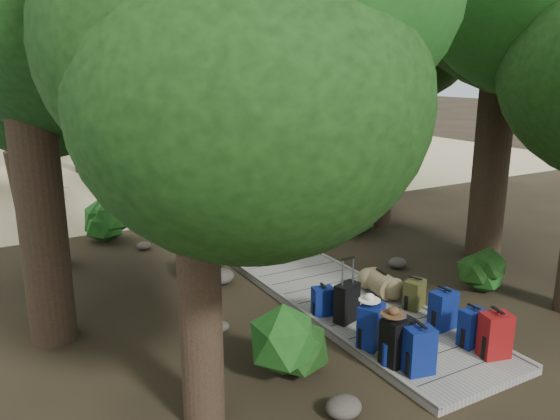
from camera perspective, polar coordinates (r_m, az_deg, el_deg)
ground at (r=11.49m, az=1.78°, el=-6.76°), size 120.00×120.00×0.00m
sand_beach at (r=26.08m, az=-16.82°, el=4.73°), size 40.00×22.00×0.02m
boardwalk at (r=12.28m, az=-0.64°, el=-5.02°), size 2.00×12.00×0.12m
backpack_left_a at (r=7.88m, az=14.38°, el=-13.83°), size 0.44×0.35×0.73m
backpack_left_b at (r=8.00m, az=12.13°, el=-13.05°), size 0.45×0.34×0.77m
backpack_left_c at (r=8.40m, az=9.47°, el=-11.64°), size 0.49×0.44×0.75m
backpack_left_d at (r=9.36m, az=4.51°, el=-9.33°), size 0.40×0.33×0.54m
backpack_right_a at (r=8.61m, az=21.58°, el=-11.85°), size 0.47×0.39×0.74m
backpack_right_b at (r=8.82m, az=19.41°, el=-11.33°), size 0.36×0.25×0.65m
backpack_right_c at (r=9.23m, az=16.68°, el=-9.77°), size 0.41×0.30×0.69m
backpack_right_d at (r=9.85m, az=13.88°, el=-8.39°), size 0.45×0.39×0.57m
duffel_right_khaki at (r=10.31m, az=10.51°, el=-7.57°), size 0.51×0.70×0.43m
suitcase_on_boardwalk at (r=9.15m, az=7.00°, el=-9.58°), size 0.47×0.35×0.66m
lone_suitcase_on_sand at (r=18.53m, az=-9.94°, el=2.29°), size 0.38×0.23×0.58m
hat_brown at (r=7.77m, az=11.77°, el=-10.29°), size 0.36×0.36×0.11m
hat_white at (r=8.21m, az=9.36°, el=-8.95°), size 0.33×0.33×0.11m
kayak at (r=19.90m, az=-22.62°, el=1.86°), size 0.85×3.41×0.34m
sun_lounger at (r=21.77m, az=-5.69°, el=4.21°), size 0.71×1.76×0.55m
tree_right_b at (r=12.81m, az=22.64°, el=19.61°), size 6.20×6.20×11.07m
tree_right_c at (r=14.77m, az=11.08°, el=16.97°), size 5.62×5.62×9.73m
tree_right_d at (r=17.71m, az=11.11°, el=17.83°), size 5.75×5.75×10.54m
tree_right_e at (r=18.62m, az=4.00°, el=17.08°), size 5.57×5.57×10.02m
tree_right_f at (r=22.24m, az=3.78°, el=15.14°), size 4.95×4.95×8.84m
tree_left_a at (r=5.95m, az=-9.07°, el=9.11°), size 4.35×4.35×7.25m
tree_left_b at (r=8.74m, az=-25.71°, el=18.46°), size 5.53×5.53×9.95m
tree_left_c at (r=12.31m, az=-23.87°, el=11.85°), size 4.43×4.43×7.70m
tree_back_a at (r=23.83m, az=-20.77°, el=13.78°), size 4.90×4.90×8.48m
tree_back_b at (r=26.22m, az=-13.38°, el=17.36°), size 6.31×6.31×11.27m
tree_back_c at (r=27.37m, az=-7.44°, el=15.70°), size 5.32×5.32×9.58m
palm_right_a at (r=17.43m, az=-1.27°, el=11.92°), size 3.97×3.97×6.76m
palm_right_b at (r=22.51m, az=-1.15°, el=15.02°), size 4.52×4.52×8.73m
palm_right_c at (r=22.84m, az=-8.81°, el=13.14°), size 4.63×4.63×7.37m
palm_left_a at (r=16.37m, az=-27.18°, el=9.12°), size 3.87×3.87×6.15m
rock_left_a at (r=7.19m, az=6.68°, el=-19.75°), size 0.46×0.42×0.25m
rock_left_b at (r=9.15m, az=-6.34°, el=-12.04°), size 0.33×0.30×0.18m
rock_left_c at (r=11.01m, az=-6.26°, el=-6.94°), size 0.57×0.51×0.31m
rock_left_d at (r=13.39m, az=-14.04°, el=-3.64°), size 0.34×0.31×0.19m
rock_right_a at (r=9.96m, az=20.03°, el=-10.45°), size 0.40×0.36×0.22m
rock_right_b at (r=12.09m, az=12.17°, el=-5.41°), size 0.41×0.37×0.22m
rock_right_c at (r=13.63m, az=2.85°, el=-2.90°), size 0.33×0.30×0.18m
rock_right_d at (r=15.92m, az=4.85°, el=-0.16°), size 0.54×0.48×0.29m
shrub_left_a at (r=7.78m, az=1.54°, el=-13.92°), size 1.03×1.03×0.93m
shrub_left_b at (r=11.19m, az=-7.17°, el=-5.19°), size 0.92×0.92×0.83m
shrub_left_c at (r=14.41m, az=-17.88°, el=-0.95°), size 1.11×1.11×1.00m
shrub_right_a at (r=11.21m, az=19.62°, el=-6.10°), size 0.85×0.85×0.77m
shrub_right_b at (r=14.37m, az=7.06°, el=-0.06°), size 1.28×1.28×1.15m
shrub_right_c at (r=17.36m, az=-2.13°, el=1.71°), size 0.72×0.72×0.64m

